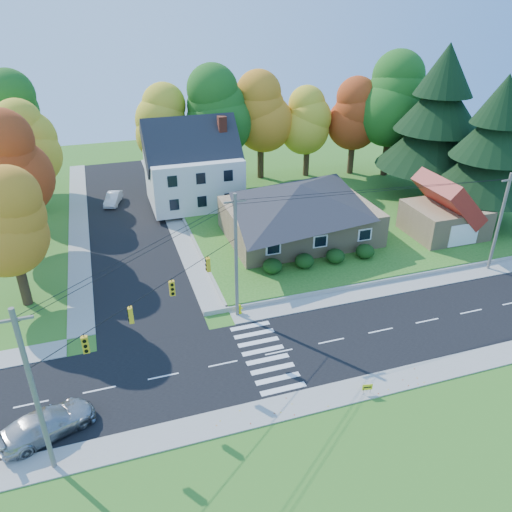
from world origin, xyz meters
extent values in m
plane|color=#3D7923|center=(0.00, 0.00, 0.00)|extent=(120.00, 120.00, 0.00)
cube|color=black|center=(0.00, 0.00, 0.01)|extent=(90.00, 8.00, 0.02)
cube|color=black|center=(-8.00, 26.00, 0.01)|extent=(8.00, 44.00, 0.02)
cube|color=#9C9A90|center=(0.00, 5.00, 0.04)|extent=(90.00, 2.00, 0.08)
cube|color=#9C9A90|center=(0.00, -5.00, 0.04)|extent=(90.00, 2.00, 0.08)
cube|color=#3D7923|center=(13.00, 21.00, 0.25)|extent=(30.00, 30.00, 0.50)
cube|color=tan|center=(8.00, 16.00, 2.10)|extent=(14.00, 10.00, 3.20)
pyramid|color=#26262B|center=(8.00, 16.00, 4.80)|extent=(14.60, 10.60, 2.20)
cube|color=silver|center=(0.00, 28.00, 3.30)|extent=(10.00, 8.00, 5.60)
pyramid|color=#26262B|center=(0.00, 28.00, 7.30)|extent=(10.40, 8.40, 2.40)
cube|color=brown|center=(3.50, 28.00, 5.30)|extent=(0.90, 0.90, 9.60)
cube|color=tan|center=(22.00, 12.00, 2.00)|extent=(7.00, 6.00, 3.00)
pyramid|color=maroon|center=(22.00, 12.00, 4.30)|extent=(7.30, 6.30, 1.60)
cube|color=silver|center=(22.00, 8.95, 1.70)|extent=(3.20, 0.10, 2.20)
ellipsoid|color=#163A10|center=(3.00, 9.80, 1.14)|extent=(1.70, 1.70, 1.27)
ellipsoid|color=#163A10|center=(6.00, 9.80, 1.14)|extent=(1.70, 1.70, 1.27)
ellipsoid|color=#163A10|center=(9.00, 9.80, 1.14)|extent=(1.70, 1.70, 1.27)
ellipsoid|color=#163A10|center=(12.00, 9.80, 1.14)|extent=(1.70, 1.70, 1.27)
cylinder|color=#666059|center=(-14.50, -5.20, 5.00)|extent=(0.26, 0.26, 10.00)
cube|color=#666059|center=(-14.50, -5.20, 9.40)|extent=(1.60, 0.12, 0.12)
cylinder|color=#666059|center=(-1.50, 5.20, 5.00)|extent=(0.26, 0.26, 10.00)
cube|color=#666059|center=(-1.50, 5.20, 9.40)|extent=(1.60, 0.12, 0.12)
cylinder|color=#666059|center=(22.00, 5.20, 4.50)|extent=(0.26, 0.26, 9.00)
cube|color=#666059|center=(22.00, 5.20, 8.40)|extent=(1.60, 0.12, 0.12)
cube|color=gold|center=(-12.00, -3.20, 5.95)|extent=(0.34, 0.26, 1.00)
cube|color=gold|center=(-9.50, -1.20, 5.95)|extent=(0.26, 0.34, 1.00)
cube|color=gold|center=(-6.80, 0.95, 5.95)|extent=(0.34, 0.26, 1.00)
cube|color=gold|center=(-4.00, 3.20, 5.95)|extent=(0.26, 0.34, 1.00)
cylinder|color=black|center=(-8.00, 0.00, 6.60)|extent=(13.02, 10.43, 0.04)
cylinder|color=#3F2A19|center=(-2.00, 34.00, 3.20)|extent=(0.80, 0.80, 5.40)
sphere|color=gold|center=(-2.00, 34.00, 7.10)|extent=(6.72, 6.72, 6.72)
sphere|color=gold|center=(-2.00, 34.00, 8.78)|extent=(5.91, 5.91, 5.91)
sphere|color=gold|center=(-2.00, 34.00, 10.46)|extent=(5.11, 5.11, 5.11)
cylinder|color=#3F2A19|center=(4.00, 33.00, 3.65)|extent=(0.86, 0.86, 6.30)
sphere|color=#22611A|center=(4.00, 33.00, 8.20)|extent=(7.84, 7.84, 7.84)
sphere|color=#22611A|center=(4.00, 33.00, 10.16)|extent=(6.90, 6.90, 6.90)
sphere|color=#22611A|center=(4.00, 33.00, 12.12)|extent=(5.96, 5.96, 5.96)
cylinder|color=#3F2A19|center=(10.00, 34.00, 3.43)|extent=(0.83, 0.83, 5.85)
sphere|color=orange|center=(10.00, 34.00, 7.65)|extent=(7.28, 7.28, 7.28)
sphere|color=orange|center=(10.00, 34.00, 9.47)|extent=(6.41, 6.41, 6.41)
sphere|color=orange|center=(10.00, 34.00, 11.29)|extent=(5.53, 5.53, 5.53)
cylinder|color=#3F2A19|center=(16.00, 33.00, 2.98)|extent=(0.77, 0.77, 4.95)
sphere|color=gold|center=(16.00, 33.00, 6.55)|extent=(6.16, 6.16, 6.16)
sphere|color=gold|center=(16.00, 33.00, 8.09)|extent=(5.42, 5.42, 5.42)
sphere|color=gold|center=(16.00, 33.00, 9.63)|extent=(4.68, 4.68, 4.68)
cylinder|color=#3F2A19|center=(22.00, 32.00, 3.20)|extent=(0.80, 0.80, 5.40)
sphere|color=#A73915|center=(22.00, 32.00, 7.10)|extent=(6.72, 6.72, 6.72)
sphere|color=#A73915|center=(22.00, 32.00, 8.78)|extent=(5.91, 5.91, 5.91)
sphere|color=#A73915|center=(22.00, 32.00, 10.46)|extent=(5.11, 5.11, 5.11)
cylinder|color=#3F2A19|center=(26.00, 30.00, 3.88)|extent=(0.89, 0.89, 6.75)
sphere|color=#22611A|center=(26.00, 30.00, 8.75)|extent=(8.40, 8.40, 8.40)
sphere|color=#22611A|center=(26.00, 30.00, 10.85)|extent=(7.39, 7.39, 7.39)
sphere|color=#22611A|center=(26.00, 30.00, 12.95)|extent=(6.38, 6.38, 6.38)
cylinder|color=#3F2A19|center=(27.00, 22.00, 1.94)|extent=(0.40, 0.40, 2.88)
cone|color=black|center=(27.00, 22.00, 7.38)|extent=(12.80, 12.80, 6.72)
cone|color=black|center=(27.00, 22.00, 11.22)|extent=(9.60, 9.60, 6.08)
cone|color=black|center=(27.00, 22.00, 14.74)|extent=(6.40, 6.40, 5.44)
cylinder|color=#3F2A19|center=(28.00, 14.00, 1.76)|extent=(0.40, 0.40, 2.52)
cone|color=black|center=(28.00, 14.00, 6.52)|extent=(11.20, 11.20, 5.88)
cone|color=black|center=(28.00, 14.00, 9.88)|extent=(8.40, 8.40, 5.32)
cone|color=black|center=(28.00, 14.00, 12.96)|extent=(5.60, 5.60, 4.76)
cylinder|color=#3F2A19|center=(-17.00, 12.00, 2.48)|extent=(0.77, 0.77, 4.95)
sphere|color=orange|center=(-17.00, 12.00, 6.05)|extent=(6.16, 6.16, 6.16)
sphere|color=orange|center=(-17.00, 12.00, 7.59)|extent=(5.42, 5.42, 5.42)
sphere|color=orange|center=(-17.00, 12.00, 9.13)|extent=(4.68, 4.68, 4.68)
cylinder|color=#3F2A19|center=(-18.00, 22.00, 2.93)|extent=(0.83, 0.83, 5.85)
sphere|color=#A73915|center=(-18.00, 22.00, 7.15)|extent=(7.28, 7.28, 7.28)
sphere|color=#A73915|center=(-18.00, 22.00, 8.97)|extent=(6.41, 6.41, 6.41)
cylinder|color=#3F2A19|center=(-17.00, 32.00, 2.70)|extent=(0.80, 0.80, 5.40)
sphere|color=gold|center=(-17.00, 32.00, 6.60)|extent=(6.72, 6.72, 6.72)
sphere|color=gold|center=(-17.00, 32.00, 8.28)|extent=(5.91, 5.91, 5.91)
sphere|color=gold|center=(-17.00, 32.00, 9.96)|extent=(5.11, 5.11, 5.11)
cylinder|color=#3F2A19|center=(-19.00, 40.00, 3.15)|extent=(0.86, 0.86, 6.30)
sphere|color=#22611A|center=(-19.00, 40.00, 7.70)|extent=(7.84, 7.84, 7.84)
sphere|color=#22611A|center=(-19.00, 40.00, 9.66)|extent=(6.90, 6.90, 6.90)
sphere|color=#22611A|center=(-19.00, 40.00, 11.62)|extent=(5.96, 5.96, 5.96)
imported|color=#AAAAAA|center=(-14.84, -2.75, 0.79)|extent=(5.71, 3.98, 1.53)
imported|color=silver|center=(-9.00, 31.62, 0.68)|extent=(2.49, 4.25, 1.32)
cylinder|color=#E6E708|center=(-1.27, 5.33, 0.05)|extent=(0.38, 0.38, 0.10)
cylinder|color=#E6E708|center=(-1.27, 5.33, 0.37)|extent=(0.25, 0.25, 0.57)
sphere|color=#E6E708|center=(-1.27, 5.33, 0.71)|extent=(0.27, 0.27, 0.27)
cylinder|color=#E6E708|center=(-1.27, 5.33, 0.47)|extent=(0.47, 0.13, 0.13)
cylinder|color=black|center=(3.50, -5.54, 0.27)|extent=(0.02, 0.02, 0.55)
cylinder|color=black|center=(3.98, -5.54, 0.27)|extent=(0.02, 0.02, 0.55)
cube|color=yellow|center=(3.74, -5.54, 0.60)|extent=(0.65, 0.15, 0.44)
camera|label=1|loc=(-9.96, -25.54, 22.09)|focal=35.00mm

